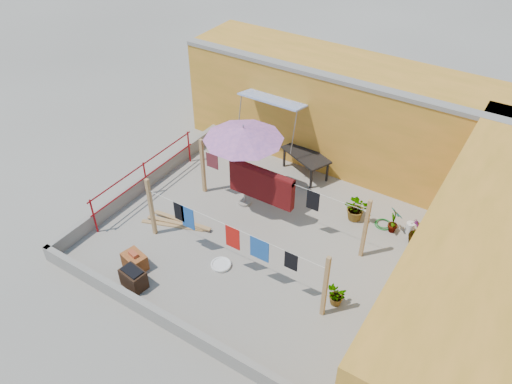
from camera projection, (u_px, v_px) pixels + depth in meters
ground at (261, 237)px, 13.31m from camera, size 80.00×80.00×0.00m
wall_back at (357, 116)px, 15.23m from camera, size 11.00×3.27×3.21m
wall_right at (479, 274)px, 10.12m from camera, size 2.40×9.00×3.20m
parapet_front at (174, 325)px, 10.80m from camera, size 8.30×0.16×0.44m
parapet_left at (146, 181)px, 14.91m from camera, size 0.16×7.30×0.44m
red_railing at (145, 174)px, 14.37m from camera, size 0.05×4.20×1.10m
clothesline_rig at (259, 191)px, 13.23m from camera, size 5.09×2.35×1.80m
patio_umbrella at (243, 134)px, 13.02m from camera, size 2.72×2.72×2.59m
outdoor_table at (306, 156)px, 15.20m from camera, size 1.73×1.34×0.73m
brick_stack at (135, 261)px, 12.31m from camera, size 0.67×0.54×0.51m
lumber_pile at (177, 223)px, 13.68m from camera, size 1.89×0.78×0.11m
brazier at (134, 278)px, 11.81m from camera, size 0.65×0.48×0.54m
white_basin at (221, 265)px, 12.45m from camera, size 0.52×0.52×0.09m
water_jug_a at (409, 265)px, 12.30m from camera, size 0.21×0.21×0.33m
water_jug_b at (410, 228)px, 13.37m from camera, size 0.23×0.23×0.36m
green_hose at (383, 224)px, 13.68m from camera, size 0.48×0.48×0.07m
plant_back_a at (357, 208)px, 13.66m from camera, size 0.88×0.82×0.78m
plant_back_b at (417, 233)px, 12.89m from camera, size 0.54×0.54×0.73m
plant_right_a at (394, 220)px, 13.23m from camera, size 0.52×0.53×0.84m
plant_right_b at (381, 315)px, 10.88m from camera, size 0.47×0.45×0.66m
plant_right_c at (337, 296)px, 11.36m from camera, size 0.61×0.64×0.56m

